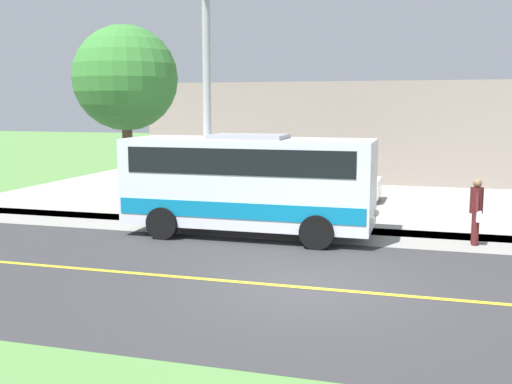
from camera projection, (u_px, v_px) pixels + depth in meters
name	position (u px, v px, depth m)	size (l,w,h in m)	color
ground_plane	(305.00, 288.00, 12.11)	(120.00, 120.00, 0.00)	#548442
road_surface	(305.00, 288.00, 12.11)	(8.00, 100.00, 0.01)	#333335
sidewalk	(340.00, 235.00, 17.06)	(2.40, 100.00, 0.01)	gray
parking_lot_surface	(443.00, 201.00, 23.11)	(14.00, 36.00, 0.01)	#9E9991
road_centre_line	(305.00, 288.00, 12.11)	(0.16, 100.00, 0.00)	gold
shuttle_bus_front	(249.00, 180.00, 16.82)	(2.60, 7.08, 2.87)	silver
pedestrian_waiting	(476.00, 209.00, 15.73)	(0.72, 0.34, 1.77)	#4C1919
street_light_pole	(205.00, 97.00, 17.24)	(1.97, 0.24, 7.05)	#9E9EA3
parked_car_near	(324.00, 182.00, 23.29)	(2.07, 4.43, 1.45)	white
tree_curbside	(126.00, 79.00, 20.60)	(3.63, 3.63, 6.42)	brown
commercial_building	(350.00, 129.00, 32.61)	(10.00, 19.21, 4.78)	gray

